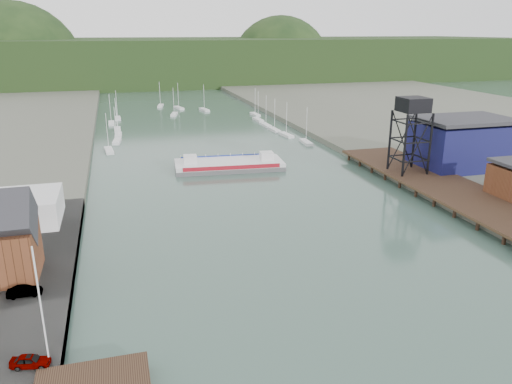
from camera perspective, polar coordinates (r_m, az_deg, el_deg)
ground at (r=52.44m, az=17.62°, el=-19.92°), size 600.00×600.00×0.00m
east_pier at (r=104.40m, az=21.52°, el=0.28°), size 14.00×70.00×2.45m
white_shed at (r=90.09m, az=-27.09°, el=-1.89°), size 18.00×12.00×4.50m
flagpole at (r=50.38m, az=-23.37°, el=-11.96°), size 0.16×0.16×12.00m
lift_tower at (r=110.63m, az=17.49°, el=9.00°), size 6.50×6.50×16.00m
blue_shed at (r=122.40m, az=22.54°, el=5.16°), size 20.50×14.50×11.30m
marina_sailboats at (r=176.64m, az=-7.43°, el=7.77°), size 57.71×92.65×0.90m
distant_hills at (r=336.26m, az=-12.54°, el=14.07°), size 500.00×120.00×80.00m
chain_ferry at (r=118.74m, az=-3.10°, el=3.17°), size 26.12×12.31×3.65m
car_west_a at (r=53.31m, az=-24.38°, el=-17.16°), size 3.82×2.12×1.23m
car_west_b at (r=65.74m, az=-24.94°, el=-10.25°), size 3.90×1.40×1.28m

